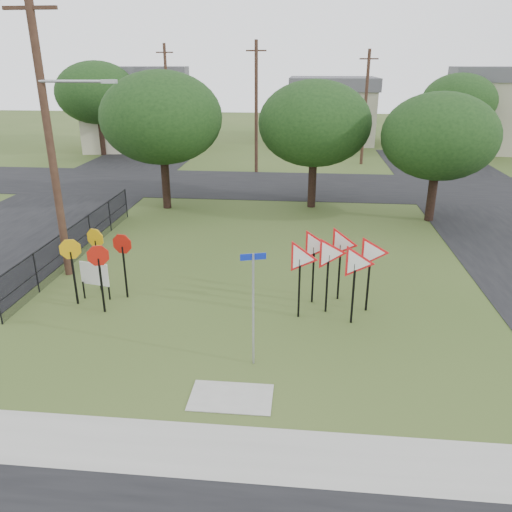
{
  "coord_description": "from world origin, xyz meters",
  "views": [
    {
      "loc": [
        1.59,
        -12.3,
        7.6
      ],
      "look_at": [
        0.07,
        3.0,
        1.6
      ],
      "focal_mm": 35.0,
      "sensor_mm": 36.0,
      "label": 1
    }
  ],
  "objects_px": {
    "yield_sign_cluster": "(335,256)",
    "street_name_sign": "(253,303)",
    "info_board": "(94,275)",
    "stop_sign_cluster": "(97,253)"
  },
  "relations": [
    {
      "from": "info_board",
      "to": "street_name_sign",
      "type": "bearing_deg",
      "value": -30.34
    },
    {
      "from": "yield_sign_cluster",
      "to": "street_name_sign",
      "type": "bearing_deg",
      "value": -123.86
    },
    {
      "from": "street_name_sign",
      "to": "info_board",
      "type": "relative_size",
      "value": 2.37
    },
    {
      "from": "street_name_sign",
      "to": "stop_sign_cluster",
      "type": "height_order",
      "value": "street_name_sign"
    },
    {
      "from": "stop_sign_cluster",
      "to": "info_board",
      "type": "xyz_separation_m",
      "value": [
        -0.24,
        0.09,
        -0.83
      ]
    },
    {
      "from": "yield_sign_cluster",
      "to": "info_board",
      "type": "relative_size",
      "value": 2.48
    },
    {
      "from": "street_name_sign",
      "to": "stop_sign_cluster",
      "type": "bearing_deg",
      "value": 149.28
    },
    {
      "from": "yield_sign_cluster",
      "to": "info_board",
      "type": "height_order",
      "value": "yield_sign_cluster"
    },
    {
      "from": "stop_sign_cluster",
      "to": "yield_sign_cluster",
      "type": "relative_size",
      "value": 0.7
    },
    {
      "from": "street_name_sign",
      "to": "stop_sign_cluster",
      "type": "xyz_separation_m",
      "value": [
        -5.51,
        3.27,
        -0.08
      ]
    }
  ]
}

